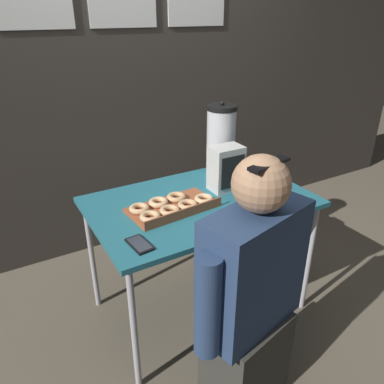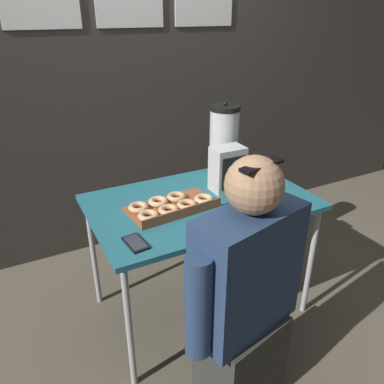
{
  "view_description": "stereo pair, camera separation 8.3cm",
  "coord_description": "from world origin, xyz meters",
  "views": [
    {
      "loc": [
        -0.96,
        -1.57,
        1.7
      ],
      "look_at": [
        -0.05,
        0.0,
        0.82
      ],
      "focal_mm": 35.0,
      "sensor_mm": 36.0,
      "label": 1
    },
    {
      "loc": [
        -0.89,
        -1.61,
        1.7
      ],
      "look_at": [
        -0.05,
        0.0,
        0.82
      ],
      "focal_mm": 35.0,
      "sensor_mm": 36.0,
      "label": 2
    }
  ],
  "objects": [
    {
      "name": "coffee_urn",
      "position": [
        0.29,
        0.24,
        0.98
      ],
      "size": [
        0.18,
        0.21,
        0.47
      ],
      "color": "silver",
      "rests_on": "folding_table"
    },
    {
      "name": "folding_table",
      "position": [
        0.0,
        0.0,
        0.71
      ],
      "size": [
        1.21,
        0.76,
        0.76
      ],
      "color": "#236675",
      "rests_on": "ground"
    },
    {
      "name": "cell_phone",
      "position": [
        -0.47,
        -0.25,
        0.77
      ],
      "size": [
        0.09,
        0.15,
        0.01
      ],
      "rotation": [
        0.0,
        0.0,
        0.1
      ],
      "color": "black",
      "rests_on": "folding_table"
    },
    {
      "name": "space_heater",
      "position": [
        0.2,
        0.05,
        0.89
      ],
      "size": [
        0.18,
        0.13,
        0.26
      ],
      "color": "silver",
      "rests_on": "folding_table"
    },
    {
      "name": "ground_plane",
      "position": [
        0.0,
        0.0,
        0.0
      ],
      "size": [
        12.0,
        12.0,
        0.0
      ],
      "primitive_type": "plane",
      "color": "brown"
    },
    {
      "name": "person_seated",
      "position": [
        -0.12,
        -0.62,
        0.59
      ],
      "size": [
        0.62,
        0.34,
        1.24
      ],
      "rotation": [
        0.0,
        0.0,
        3.37
      ],
      "color": "#33332D",
      "rests_on": "ground"
    },
    {
      "name": "back_wall",
      "position": [
        0.0,
        1.04,
        1.38
      ],
      "size": [
        6.0,
        0.11,
        2.76
      ],
      "color": "#38332D",
      "rests_on": "ground"
    },
    {
      "name": "donut_box",
      "position": [
        -0.19,
        -0.03,
        0.78
      ],
      "size": [
        0.49,
        0.28,
        0.05
      ],
      "rotation": [
        0.0,
        0.0,
        0.09
      ],
      "color": "brown",
      "rests_on": "folding_table"
    }
  ]
}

